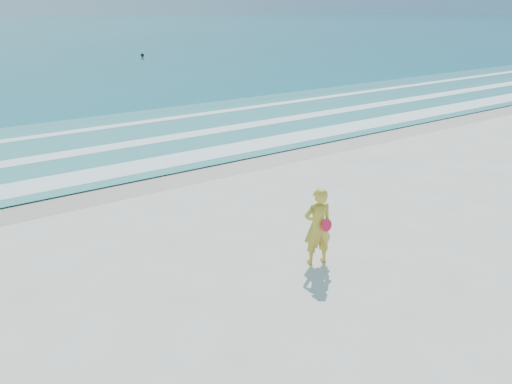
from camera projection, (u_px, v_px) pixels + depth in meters
ground at (378, 305)px, 9.28m from camera, size 400.00×400.00×0.00m
wet_sand at (169, 175)px, 16.19m from camera, size 400.00×2.40×0.00m
shallow at (115, 141)px, 20.02m from camera, size 400.00×10.00×0.01m
foam_near at (152, 164)px, 17.17m from camera, size 400.00×1.40×0.01m
foam_mid at (122, 145)px, 19.40m from camera, size 400.00×0.90×0.01m
foam_far at (95, 129)px, 21.93m from camera, size 400.00×0.60×0.01m
buoy at (142, 55)px, 50.48m from camera, size 0.35×0.35×0.35m
woman at (318, 226)px, 10.49m from camera, size 0.71×0.56×1.72m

